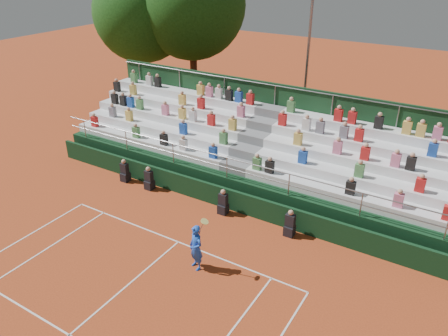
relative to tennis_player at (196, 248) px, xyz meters
The scene contains 8 objects.
ground 1.96m from the tennis_player, 149.49° to the left, with size 90.00×90.00×0.00m, color #AF431D.
courtside_wall 4.37m from the tennis_player, 110.22° to the left, with size 20.00×0.15×1.00m, color black.
line_officials 4.60m from the tennis_player, 127.45° to the left, with size 9.31×0.40×1.19m.
grandstand 7.49m from the tennis_player, 101.58° to the left, with size 20.00×5.20×4.40m.
tennis_player is the anchor object (origin of this frame).
tree_west 20.66m from the tennis_player, 135.15° to the left, with size 6.76×6.76×9.79m.
tree_east 19.73m from the tennis_player, 125.06° to the left, with size 7.35×7.35×10.70m.
floodlight_mast 14.24m from the tennis_player, 96.41° to the left, with size 0.60×0.25×8.52m.
Camera 1 is at (8.95, -11.15, 10.46)m, focal length 35.00 mm.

